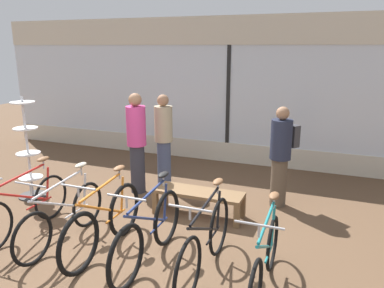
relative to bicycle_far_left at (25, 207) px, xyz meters
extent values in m
plane|color=brown|center=(1.69, 0.15, -0.39)|extent=(24.00, 24.00, 0.00)
cube|color=beige|center=(1.69, 4.33, -0.16)|extent=(12.00, 0.08, 0.45)
cube|color=silver|center=(1.69, 4.33, 1.14)|extent=(12.00, 0.04, 2.15)
cube|color=beige|center=(1.69, 4.33, 2.51)|extent=(12.00, 0.08, 0.60)
cube|color=black|center=(1.69, 4.30, 1.14)|extent=(0.08, 0.02, 2.15)
torus|color=black|center=(0.00, 0.52, -0.05)|extent=(0.04, 0.68, 0.68)
cylinder|color=red|center=(0.00, -0.06, 0.19)|extent=(0.03, 1.01, 0.51)
cylinder|color=red|center=(0.00, 0.48, 0.19)|extent=(0.03, 0.11, 0.49)
cylinder|color=red|center=(0.00, -0.03, 0.47)|extent=(0.03, 0.94, 0.10)
cylinder|color=red|center=(0.00, 0.27, -0.05)|extent=(0.03, 0.49, 0.03)
cylinder|color=#B2B2B7|center=(0.00, 0.44, 0.50)|extent=(0.02, 0.02, 0.14)
ellipsoid|color=brown|center=(0.00, 0.44, 0.58)|extent=(0.11, 0.22, 0.06)
torus|color=black|center=(0.68, 0.51, -0.06)|extent=(0.05, 0.66, 0.66)
torus|color=black|center=(0.68, -0.57, -0.06)|extent=(0.05, 0.66, 0.66)
cylinder|color=#BCBCC1|center=(0.68, -0.07, 0.18)|extent=(0.03, 1.01, 0.51)
cylinder|color=#BCBCC1|center=(0.68, 0.47, 0.18)|extent=(0.03, 0.11, 0.49)
cylinder|color=#BCBCC1|center=(0.68, -0.04, 0.46)|extent=(0.03, 0.94, 0.10)
cylinder|color=#BCBCC1|center=(0.68, 0.26, -0.06)|extent=(0.03, 0.49, 0.03)
cylinder|color=#B2B2B7|center=(0.68, 0.43, 0.49)|extent=(0.02, 0.02, 0.14)
ellipsoid|color=#B2A893|center=(0.68, 0.43, 0.57)|extent=(0.11, 0.22, 0.06)
cylinder|color=#B2B2B7|center=(0.68, -0.51, 0.55)|extent=(0.02, 0.02, 0.12)
cylinder|color=#ADADB2|center=(0.68, -0.51, 0.61)|extent=(0.46, 0.02, 0.02)
torus|color=black|center=(1.32, 0.48, -0.02)|extent=(0.06, 0.75, 0.75)
torus|color=black|center=(1.32, -0.51, -0.02)|extent=(0.06, 0.75, 0.75)
cylinder|color=orange|center=(1.32, -0.06, 0.22)|extent=(0.03, 0.93, 0.51)
cylinder|color=orange|center=(1.32, 0.44, 0.22)|extent=(0.03, 0.11, 0.49)
cylinder|color=orange|center=(1.32, -0.03, 0.50)|extent=(0.03, 0.85, 0.10)
cylinder|color=orange|center=(1.32, 0.25, -0.02)|extent=(0.03, 0.45, 0.03)
cylinder|color=#B2B2B7|center=(1.32, 0.40, 0.53)|extent=(0.02, 0.02, 0.14)
ellipsoid|color=brown|center=(1.32, 0.40, 0.61)|extent=(0.11, 0.22, 0.06)
cylinder|color=#B2B2B7|center=(1.32, -0.45, 0.59)|extent=(0.02, 0.02, 0.12)
cylinder|color=#ADADB2|center=(1.32, -0.45, 0.65)|extent=(0.46, 0.02, 0.02)
torus|color=black|center=(1.97, 0.47, -0.02)|extent=(0.05, 0.74, 0.74)
torus|color=black|center=(1.97, -0.56, -0.02)|extent=(0.05, 0.74, 0.74)
cylinder|color=navy|center=(1.97, -0.09, 0.22)|extent=(0.03, 0.97, 0.51)
cylinder|color=navy|center=(1.97, 0.43, 0.22)|extent=(0.03, 0.11, 0.49)
cylinder|color=navy|center=(1.97, -0.06, 0.50)|extent=(0.03, 0.89, 0.10)
cylinder|color=navy|center=(1.97, 0.23, -0.02)|extent=(0.03, 0.47, 0.03)
cylinder|color=#B2B2B7|center=(1.97, 0.39, 0.53)|extent=(0.02, 0.02, 0.14)
ellipsoid|color=black|center=(1.97, 0.39, 0.61)|extent=(0.11, 0.22, 0.06)
cylinder|color=#B2B2B7|center=(1.97, -0.50, 0.59)|extent=(0.02, 0.02, 0.12)
cylinder|color=#ADADB2|center=(1.97, -0.50, 0.65)|extent=(0.46, 0.02, 0.02)
torus|color=black|center=(2.69, 0.49, -0.02)|extent=(0.04, 0.73, 0.73)
torus|color=black|center=(2.69, -0.57, -0.02)|extent=(0.04, 0.73, 0.73)
cylinder|color=black|center=(2.69, -0.08, 0.22)|extent=(0.03, 0.99, 0.51)
cylinder|color=black|center=(2.69, 0.45, 0.22)|extent=(0.03, 0.11, 0.49)
cylinder|color=black|center=(2.69, -0.05, 0.49)|extent=(0.03, 0.92, 0.10)
cylinder|color=black|center=(2.69, 0.25, -0.02)|extent=(0.03, 0.48, 0.03)
cylinder|color=#B2B2B7|center=(2.69, 0.41, 0.53)|extent=(0.02, 0.02, 0.14)
ellipsoid|color=brown|center=(2.69, 0.41, 0.61)|extent=(0.11, 0.22, 0.06)
cylinder|color=#B2B2B7|center=(2.69, -0.51, 0.59)|extent=(0.02, 0.02, 0.12)
cylinder|color=#ADADB2|center=(2.69, -0.51, 0.65)|extent=(0.46, 0.02, 0.02)
torus|color=black|center=(3.38, 0.39, -0.06)|extent=(0.04, 0.65, 0.65)
cylinder|color=#1E7A7F|center=(3.38, -0.14, 0.18)|extent=(0.03, 0.92, 0.51)
cylinder|color=#1E7A7F|center=(3.38, 0.35, 0.18)|extent=(0.03, 0.11, 0.49)
cylinder|color=#1E7A7F|center=(3.38, -0.11, 0.45)|extent=(0.03, 0.85, 0.10)
cylinder|color=#1E7A7F|center=(3.38, 0.17, -0.06)|extent=(0.03, 0.44, 0.03)
cylinder|color=#B2B2B7|center=(3.38, 0.31, 0.49)|extent=(0.02, 0.02, 0.14)
ellipsoid|color=brown|center=(3.38, 0.31, 0.57)|extent=(0.11, 0.22, 0.06)
cylinder|color=#B2B2B7|center=(3.38, -0.53, 0.55)|extent=(0.02, 0.02, 0.12)
cylinder|color=#ADADB2|center=(3.38, -0.53, 0.61)|extent=(0.46, 0.02, 0.02)
cylinder|color=#333333|center=(-0.93, 1.07, -0.38)|extent=(0.48, 0.48, 0.03)
cylinder|color=silver|center=(-0.93, 1.07, 0.50)|extent=(0.04, 0.04, 1.77)
cylinder|color=white|center=(-0.93, 1.07, -0.04)|extent=(0.40, 0.40, 0.02)
cylinder|color=white|center=(-0.93, 1.07, 0.40)|extent=(0.40, 0.40, 0.02)
cylinder|color=white|center=(-0.93, 1.07, 0.84)|extent=(0.40, 0.40, 0.02)
cylinder|color=white|center=(-0.93, 1.07, 1.28)|extent=(0.40, 0.40, 0.02)
cube|color=brown|center=(2.07, 1.42, -0.01)|extent=(1.40, 0.44, 0.05)
cube|color=brown|center=(1.41, 1.24, -0.21)|extent=(0.08, 0.08, 0.35)
cube|color=brown|center=(2.73, 1.24, -0.21)|extent=(0.08, 0.08, 0.35)
cube|color=brown|center=(1.41, 1.60, -0.21)|extent=(0.08, 0.08, 0.35)
cube|color=brown|center=(2.73, 1.60, -0.21)|extent=(0.08, 0.08, 0.35)
cylinder|color=brown|center=(3.16, 2.26, 0.02)|extent=(0.36, 0.36, 0.81)
cylinder|color=#23283D|center=(3.16, 2.26, 0.74)|extent=(0.47, 0.47, 0.64)
sphere|color=#9E7051|center=(3.16, 2.26, 1.17)|extent=(0.21, 0.21, 0.21)
cube|color=#38383D|center=(3.30, 2.46, 0.77)|extent=(0.28, 0.25, 0.36)
cylinder|color=#2D2D38|center=(0.71, 1.94, 0.05)|extent=(0.36, 0.36, 0.88)
cylinder|color=#D13D84|center=(0.71, 1.94, 0.83)|extent=(0.48, 0.48, 0.69)
sphere|color=#9E7051|center=(0.71, 1.94, 1.29)|extent=(0.23, 0.23, 0.23)
cylinder|color=#424C6B|center=(0.96, 2.51, 0.03)|extent=(0.36, 0.36, 0.84)
cylinder|color=tan|center=(0.96, 2.51, 0.78)|extent=(0.47, 0.47, 0.66)
sphere|color=#9E7051|center=(0.96, 2.51, 1.22)|extent=(0.22, 0.22, 0.22)
camera|label=1|loc=(3.94, -3.65, 2.19)|focal=35.00mm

